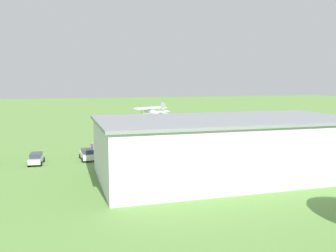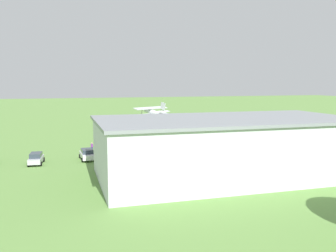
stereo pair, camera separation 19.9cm
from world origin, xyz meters
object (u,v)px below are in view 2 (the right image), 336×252
hangar (226,147)px  car_white (87,154)px  person_watching_takeoff (129,148)px  person_beside_truck (180,146)px  car_silver (36,158)px  person_at_fence_line (92,147)px  car_orange (258,143)px  biplane (154,113)px  person_near_hangar_door (193,142)px  person_crossing_taxiway (104,146)px

hangar → car_white: hangar is taller
person_watching_takeoff → person_beside_truck: 8.38m
car_silver → person_at_fence_line: (-8.36, -6.83, -0.06)m
person_at_fence_line → person_beside_truck: size_ratio=0.88×
person_watching_takeoff → person_beside_truck: person_beside_truck is taller
car_silver → person_at_fence_line: bearing=-140.7°
car_orange → biplane: bearing=-36.8°
biplane → car_white: bearing=43.5°
hangar → person_at_fence_line: hangar is taller
car_orange → person_watching_takeoff: 22.60m
car_silver → person_beside_truck: (-22.38, -3.23, 0.06)m
person_at_fence_line → person_watching_takeoff: 6.29m
car_silver → person_near_hangar_door: bearing=-165.9°
person_near_hangar_door → car_orange: bearing=156.6°
car_white → person_near_hangar_door: bearing=-163.2°
hangar → car_white: 21.37m
hangar → car_silver: hangar is taller
car_silver → person_beside_truck: bearing=-171.8°
car_orange → person_beside_truck: 14.22m
biplane → car_white: (13.73, 13.03, -4.79)m
person_crossing_taxiway → person_near_hangar_door: bearing=178.9°
person_crossing_taxiway → person_near_hangar_door: person_near_hangar_door is taller
car_silver → person_beside_truck: 22.61m
person_near_hangar_door → hangar: bearing=80.1°
car_orange → person_at_fence_line: (28.20, -4.75, -0.10)m
hangar → person_near_hangar_door: 20.65m
person_crossing_taxiway → person_near_hangar_door: size_ratio=0.92×
car_white → person_near_hangar_door: person_near_hangar_door is taller
car_white → person_beside_truck: (-15.30, -2.40, 0.05)m
person_watching_takeoff → person_near_hangar_door: bearing=-168.7°
biplane → person_at_fence_line: bearing=29.5°
hangar → car_orange: (-13.94, -15.66, -2.72)m
car_orange → car_silver: size_ratio=1.03×
hangar → person_crossing_taxiway: bearing=-59.0°
biplane → car_orange: biplane is taller
biplane → person_near_hangar_door: bearing=126.3°
hangar → person_crossing_taxiway: (12.32, -20.47, -2.78)m
car_orange → car_white: size_ratio=0.96×
person_watching_takeoff → car_silver: bearing=16.5°
biplane → person_beside_truck: bearing=98.4°
person_at_fence_line → car_silver: bearing=39.3°
hangar → biplane: bearing=-86.2°
person_near_hangar_door → car_white: bearing=16.8°
biplane → person_crossing_taxiway: (10.51, 6.97, -4.82)m
person_beside_truck → car_orange: bearing=175.4°
car_orange → person_crossing_taxiway: 26.69m
car_white → car_silver: (7.08, 0.84, -0.01)m
hangar → person_watching_takeoff: bearing=-64.2°
hangar → car_orange: size_ratio=7.05×
car_white → person_crossing_taxiway: bearing=-118.0°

